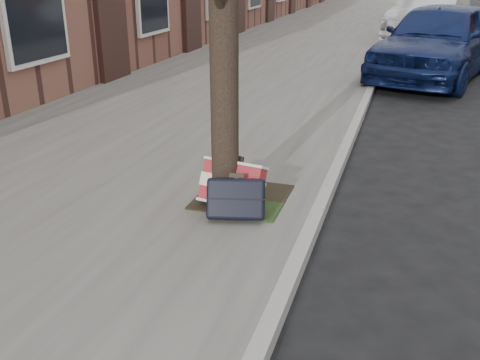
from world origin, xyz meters
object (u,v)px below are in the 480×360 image
(suitcase_navy, at_px, (236,198))
(car_near_mid, at_px, (428,16))
(suitcase_red, at_px, (232,184))
(car_near_front, at_px, (438,41))

(suitcase_navy, relative_size, car_near_mid, 0.11)
(suitcase_red, relative_size, car_near_front, 0.13)
(suitcase_red, relative_size, car_near_mid, 0.12)
(suitcase_red, bearing_deg, car_near_mid, 91.33)
(suitcase_red, xyz_separation_m, car_near_front, (1.91, 7.58, 0.44))
(car_near_front, distance_m, car_near_mid, 5.62)
(suitcase_navy, distance_m, car_near_mid, 13.54)
(suitcase_navy, xyz_separation_m, car_near_mid, (1.64, 13.43, 0.47))
(suitcase_red, relative_size, suitcase_navy, 1.13)
(suitcase_navy, bearing_deg, car_near_mid, 68.44)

